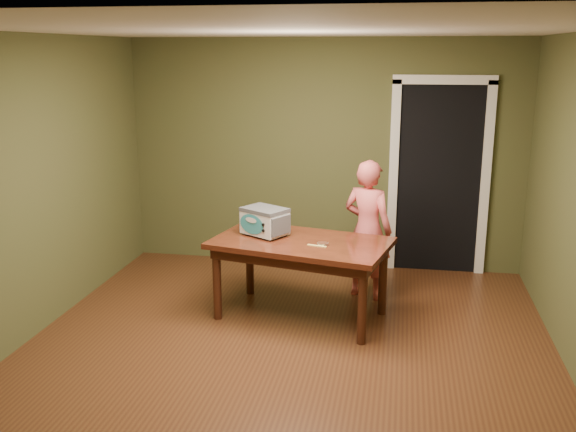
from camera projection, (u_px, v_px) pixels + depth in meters
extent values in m
plane|color=#4F2C16|center=(283.00, 359.00, 5.26)|extent=(5.00, 5.00, 0.00)
cube|color=#464625|center=(323.00, 155.00, 7.31)|extent=(4.50, 0.02, 2.60)
cube|color=#464625|center=(167.00, 349.00, 2.55)|extent=(4.50, 0.02, 2.60)
cube|color=#464625|center=(17.00, 194.00, 5.32)|extent=(0.02, 5.00, 2.60)
cube|color=white|center=(282.00, 29.00, 4.61)|extent=(4.50, 5.00, 0.02)
cube|color=black|center=(437.00, 175.00, 7.44)|extent=(0.90, 0.60, 2.10)
cube|color=black|center=(439.00, 180.00, 7.14)|extent=(0.90, 0.02, 2.10)
cube|color=white|center=(393.00, 179.00, 7.21)|extent=(0.10, 0.06, 2.20)
cube|color=white|center=(485.00, 182.00, 7.04)|extent=(0.10, 0.06, 2.20)
cube|color=white|center=(445.00, 80.00, 6.85)|extent=(1.10, 0.06, 0.10)
cube|color=#39170D|center=(301.00, 243.00, 5.93)|extent=(1.75, 1.22, 0.05)
cube|color=#37190D|center=(301.00, 251.00, 5.94)|extent=(1.61, 1.08, 0.10)
cylinder|color=#37190D|center=(217.00, 283.00, 5.97)|extent=(0.08, 0.08, 0.70)
cylinder|color=#37190D|center=(250.00, 261.00, 6.59)|extent=(0.08, 0.08, 0.70)
cylinder|color=#37190D|center=(362.00, 305.00, 5.45)|extent=(0.08, 0.08, 0.70)
cylinder|color=#37190D|center=(383.00, 279.00, 6.07)|extent=(0.08, 0.08, 0.70)
cylinder|color=#4C4F54|center=(245.00, 233.00, 6.12)|extent=(0.03, 0.03, 0.02)
cylinder|color=#4C4F54|center=(260.00, 229.00, 6.28)|extent=(0.03, 0.03, 0.02)
cylinder|color=#4C4F54|center=(270.00, 240.00, 5.91)|extent=(0.03, 0.03, 0.02)
cylinder|color=#4C4F54|center=(285.00, 235.00, 6.07)|extent=(0.03, 0.03, 0.02)
cube|color=white|center=(265.00, 222.00, 6.06)|extent=(0.48, 0.44, 0.22)
cube|color=#4C4F54|center=(265.00, 210.00, 6.04)|extent=(0.49, 0.45, 0.03)
cube|color=#4C4F54|center=(249.00, 218.00, 6.20)|extent=(0.15, 0.23, 0.17)
cube|color=#4C4F54|center=(281.00, 226.00, 5.93)|extent=(0.15, 0.23, 0.17)
ellipsoid|color=teal|center=(252.00, 224.00, 5.98)|extent=(0.26, 0.16, 0.19)
cylinder|color=black|center=(263.00, 225.00, 5.88)|extent=(0.03, 0.03, 0.03)
cylinder|color=black|center=(263.00, 231.00, 5.89)|extent=(0.03, 0.02, 0.02)
cylinder|color=silver|center=(323.00, 244.00, 5.78)|extent=(0.10, 0.10, 0.02)
cylinder|color=#482318|center=(323.00, 243.00, 5.78)|extent=(0.09, 0.09, 0.01)
cube|color=#F7D96B|center=(317.00, 246.00, 5.74)|extent=(0.18, 0.07, 0.01)
imported|color=#DA5A59|center=(368.00, 230.00, 6.43)|extent=(0.61, 0.52, 1.42)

